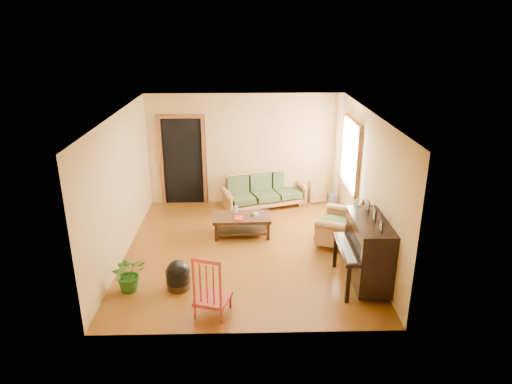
{
  "coord_description": "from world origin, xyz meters",
  "views": [
    {
      "loc": [
        -0.01,
        -7.79,
        4.08
      ],
      "look_at": [
        0.2,
        0.2,
        1.1
      ],
      "focal_mm": 32.0,
      "sensor_mm": 36.0,
      "label": 1
    }
  ],
  "objects_px": {
    "potted_plant": "(129,273)",
    "piano": "(368,253)",
    "armchair": "(339,221)",
    "red_chair": "(212,284)",
    "sofa": "(264,191)",
    "ceramic_crock": "(332,199)",
    "footstool": "(178,278)",
    "coffee_table": "(242,225)"
  },
  "relations": [
    {
      "from": "sofa",
      "to": "armchair",
      "type": "bearing_deg",
      "value": -72.95
    },
    {
      "from": "coffee_table",
      "to": "red_chair",
      "type": "relative_size",
      "value": 1.15
    },
    {
      "from": "red_chair",
      "to": "potted_plant",
      "type": "xyz_separation_m",
      "value": [
        -1.38,
        0.67,
        -0.2
      ]
    },
    {
      "from": "armchair",
      "to": "potted_plant",
      "type": "distance_m",
      "value": 4.01
    },
    {
      "from": "sofa",
      "to": "piano",
      "type": "height_order",
      "value": "piano"
    },
    {
      "from": "footstool",
      "to": "red_chair",
      "type": "bearing_deg",
      "value": -48.66
    },
    {
      "from": "coffee_table",
      "to": "potted_plant",
      "type": "xyz_separation_m",
      "value": [
        -1.8,
        -2.0,
        0.09
      ]
    },
    {
      "from": "potted_plant",
      "to": "piano",
      "type": "bearing_deg",
      "value": 1.47
    },
    {
      "from": "coffee_table",
      "to": "ceramic_crock",
      "type": "bearing_deg",
      "value": 37.35
    },
    {
      "from": "piano",
      "to": "ceramic_crock",
      "type": "xyz_separation_m",
      "value": [
        0.09,
        3.54,
        -0.44
      ]
    },
    {
      "from": "sofa",
      "to": "ceramic_crock",
      "type": "distance_m",
      "value": 1.67
    },
    {
      "from": "potted_plant",
      "to": "red_chair",
      "type": "bearing_deg",
      "value": -25.98
    },
    {
      "from": "ceramic_crock",
      "to": "coffee_table",
      "type": "bearing_deg",
      "value": -142.65
    },
    {
      "from": "armchair",
      "to": "red_chair",
      "type": "height_order",
      "value": "red_chair"
    },
    {
      "from": "sofa",
      "to": "footstool",
      "type": "relative_size",
      "value": 4.81
    },
    {
      "from": "piano",
      "to": "coffee_table",
      "type": "bearing_deg",
      "value": 138.13
    },
    {
      "from": "armchair",
      "to": "piano",
      "type": "height_order",
      "value": "piano"
    },
    {
      "from": "coffee_table",
      "to": "ceramic_crock",
      "type": "distance_m",
      "value": 2.71
    },
    {
      "from": "footstool",
      "to": "ceramic_crock",
      "type": "xyz_separation_m",
      "value": [
        3.19,
        3.62,
        -0.06
      ]
    },
    {
      "from": "red_chair",
      "to": "ceramic_crock",
      "type": "height_order",
      "value": "red_chair"
    },
    {
      "from": "footstool",
      "to": "red_chair",
      "type": "height_order",
      "value": "red_chair"
    },
    {
      "from": "piano",
      "to": "red_chair",
      "type": "relative_size",
      "value": 1.28
    },
    {
      "from": "red_chair",
      "to": "ceramic_crock",
      "type": "xyz_separation_m",
      "value": [
        2.58,
        4.31,
        -0.37
      ]
    },
    {
      "from": "armchair",
      "to": "red_chair",
      "type": "distance_m",
      "value": 3.22
    },
    {
      "from": "sofa",
      "to": "armchair",
      "type": "xyz_separation_m",
      "value": [
        1.36,
        -1.89,
        0.07
      ]
    },
    {
      "from": "armchair",
      "to": "coffee_table",
      "type": "bearing_deg",
      "value": -168.06
    },
    {
      "from": "armchair",
      "to": "potted_plant",
      "type": "xyz_separation_m",
      "value": [
        -3.69,
        -1.57,
        -0.17
      ]
    },
    {
      "from": "armchair",
      "to": "red_chair",
      "type": "bearing_deg",
      "value": -111.14
    },
    {
      "from": "sofa",
      "to": "red_chair",
      "type": "xyz_separation_m",
      "value": [
        -0.94,
        -4.13,
        0.1
      ]
    },
    {
      "from": "footstool",
      "to": "coffee_table",
      "type": "bearing_deg",
      "value": 62.45
    },
    {
      "from": "coffee_table",
      "to": "footstool",
      "type": "height_order",
      "value": "coffee_table"
    },
    {
      "from": "sofa",
      "to": "potted_plant",
      "type": "xyz_separation_m",
      "value": [
        -2.32,
        -3.46,
        -0.1
      ]
    },
    {
      "from": "sofa",
      "to": "potted_plant",
      "type": "distance_m",
      "value": 4.17
    },
    {
      "from": "sofa",
      "to": "ceramic_crock",
      "type": "bearing_deg",
      "value": -12.49
    },
    {
      "from": "armchair",
      "to": "potted_plant",
      "type": "bearing_deg",
      "value": -132.28
    },
    {
      "from": "red_chair",
      "to": "armchair",
      "type": "bearing_deg",
      "value": 61.69
    },
    {
      "from": "coffee_table",
      "to": "armchair",
      "type": "distance_m",
      "value": 1.95
    },
    {
      "from": "red_chair",
      "to": "potted_plant",
      "type": "distance_m",
      "value": 1.55
    },
    {
      "from": "coffee_table",
      "to": "ceramic_crock",
      "type": "xyz_separation_m",
      "value": [
        2.16,
        1.64,
        -0.08
      ]
    },
    {
      "from": "red_chair",
      "to": "potted_plant",
      "type": "relative_size",
      "value": 1.67
    },
    {
      "from": "ceramic_crock",
      "to": "armchair",
      "type": "bearing_deg",
      "value": -97.48
    },
    {
      "from": "footstool",
      "to": "potted_plant",
      "type": "height_order",
      "value": "potted_plant"
    }
  ]
}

